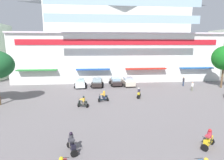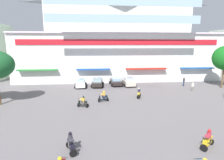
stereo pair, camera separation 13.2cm
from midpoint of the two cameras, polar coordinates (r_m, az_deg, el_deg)
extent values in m
plane|color=slate|center=(20.20, 9.45, -11.29)|extent=(128.00, 128.00, 0.00)
cube|color=white|center=(41.34, 1.47, 7.49)|extent=(42.91, 11.93, 9.80)
cube|color=white|center=(42.18, 1.43, 18.85)|extent=(29.51, 10.74, 6.77)
cube|color=red|center=(35.27, 2.71, 12.06)|extent=(39.47, 0.12, 1.04)
cube|color=white|center=(35.30, 2.75, 14.96)|extent=(42.91, 0.70, 0.24)
cube|color=#2A7A35|center=(36.47, -23.08, 2.95)|extent=(7.39, 1.10, 0.20)
cube|color=#1E499F|center=(34.76, -6.21, 3.43)|extent=(6.55, 1.10, 0.20)
cube|color=red|center=(36.19, 10.72, 3.61)|extent=(8.18, 1.10, 0.20)
cube|color=#194C92|center=(40.50, 25.50, 3.51)|extent=(6.92, 1.10, 0.20)
cube|color=#99B7C6|center=(30.84, 4.10, 19.02)|extent=(25.97, 0.08, 1.35)
cube|color=#99B7C6|center=(31.32, 4.18, 23.94)|extent=(25.97, 0.08, 1.35)
cylinder|color=brown|center=(37.51, 31.83, 0.80)|extent=(0.31, 0.31, 3.88)
cube|color=silver|center=(33.08, -10.29, -1.16)|extent=(1.93, 4.13, 0.73)
cube|color=#99BEBD|center=(32.95, -10.32, -0.15)|extent=(1.56, 2.11, 0.46)
cylinder|color=black|center=(34.39, -11.62, -1.31)|extent=(0.61, 0.21, 0.60)
cylinder|color=black|center=(34.36, -8.88, -1.22)|extent=(0.61, 0.21, 0.60)
cylinder|color=black|center=(31.96, -11.76, -2.28)|extent=(0.61, 0.21, 0.60)
cylinder|color=black|center=(31.93, -8.81, -2.19)|extent=(0.61, 0.21, 0.60)
cube|color=#292220|center=(33.19, -4.90, -1.01)|extent=(2.00, 4.10, 0.69)
cube|color=#9EB8BF|center=(33.07, -4.91, 0.01)|extent=(1.65, 2.08, 0.51)
cylinder|color=black|center=(34.52, -6.30, -1.09)|extent=(0.61, 0.20, 0.60)
cylinder|color=black|center=(34.45, -3.31, -1.07)|extent=(0.61, 0.20, 0.60)
cylinder|color=black|center=(32.11, -6.58, -2.05)|extent=(0.61, 0.20, 0.60)
cylinder|color=black|center=(32.03, -3.37, -2.03)|extent=(0.61, 0.20, 0.60)
cube|color=black|center=(34.02, 1.06, -0.67)|extent=(2.03, 4.00, 0.69)
cube|color=#93B7CD|center=(33.90, 1.06, 0.32)|extent=(1.64, 2.05, 0.51)
cylinder|color=black|center=(35.10, -0.71, -0.81)|extent=(0.61, 0.21, 0.60)
cylinder|color=black|center=(35.40, 2.08, -0.71)|extent=(0.61, 0.21, 0.60)
cylinder|color=black|center=(32.78, -0.05, -1.69)|extent=(0.61, 0.21, 0.60)
cylinder|color=black|center=(33.11, 2.93, -1.58)|extent=(0.61, 0.21, 0.60)
cube|color=beige|center=(33.95, 5.08, -0.64)|extent=(2.04, 4.46, 0.80)
cube|color=#A3B1C3|center=(33.82, 5.10, 0.44)|extent=(1.68, 2.26, 0.51)
cylinder|color=black|center=(35.13, 3.11, -0.82)|extent=(0.61, 0.20, 0.60)
cylinder|color=black|center=(35.53, 6.00, -0.72)|extent=(0.61, 0.20, 0.60)
cylinder|color=black|center=(32.55, 4.06, -1.82)|extent=(0.61, 0.20, 0.60)
cylinder|color=black|center=(32.98, 7.16, -1.70)|extent=(0.61, 0.20, 0.60)
cylinder|color=black|center=(24.36, -4.40, -6.50)|extent=(0.26, 0.54, 0.52)
cylinder|color=black|center=(24.70, -1.59, -6.22)|extent=(0.26, 0.54, 0.52)
cube|color=black|center=(24.51, -2.98, -6.23)|extent=(1.13, 0.54, 0.10)
cube|color=black|center=(24.45, -2.49, -5.31)|extent=(0.75, 0.46, 0.28)
cube|color=black|center=(24.32, -4.12, -5.93)|extent=(0.21, 0.34, 0.69)
cylinder|color=black|center=(24.16, -4.20, -4.70)|extent=(0.16, 0.51, 0.04)
cube|color=#1D243D|center=(24.46, -2.71, -5.60)|extent=(0.35, 0.38, 0.36)
cylinder|color=gold|center=(24.33, -2.72, -4.60)|extent=(0.39, 0.39, 0.53)
sphere|color=gold|center=(24.23, -2.73, -3.75)|extent=(0.25, 0.25, 0.25)
cube|color=gold|center=(24.25, -3.34, -4.60)|extent=(0.51, 0.44, 0.10)
cylinder|color=black|center=(15.53, 27.39, -18.81)|extent=(0.43, 0.50, 0.52)
cylinder|color=black|center=(16.66, 28.99, -16.82)|extent=(0.43, 0.50, 0.52)
cube|color=gold|center=(16.06, 28.24, -17.59)|extent=(1.10, 0.95, 0.10)
cube|color=gold|center=(16.11, 28.65, -16.13)|extent=(0.77, 0.70, 0.28)
cube|color=gold|center=(15.54, 27.63, -17.90)|extent=(0.31, 0.34, 0.66)
cylinder|color=black|center=(15.27, 27.79, -16.18)|extent=(0.35, 0.43, 0.04)
cube|color=#202725|center=(16.07, 28.48, -16.67)|extent=(0.42, 0.42, 0.36)
cylinder|color=#A4313F|center=(15.88, 28.64, -15.24)|extent=(0.45, 0.45, 0.53)
sphere|color=red|center=(15.72, 28.77, -14.02)|extent=(0.25, 0.25, 0.25)
cube|color=#A4313F|center=(15.61, 28.30, -15.56)|extent=(0.56, 0.54, 0.10)
cylinder|color=black|center=(22.92, -10.82, -7.85)|extent=(0.32, 0.54, 0.52)
cylinder|color=black|center=(22.46, -8.12, -8.17)|extent=(0.32, 0.54, 0.52)
cube|color=black|center=(22.67, -9.49, -7.86)|extent=(1.06, 0.62, 0.10)
cube|color=black|center=(22.46, -9.03, -7.02)|extent=(0.72, 0.51, 0.28)
cube|color=black|center=(22.80, -10.58, -7.33)|extent=(0.24, 0.35, 0.68)
cylinder|color=black|center=(22.64, -10.68, -6.02)|extent=(0.22, 0.50, 0.04)
cube|color=#4F453D|center=(22.54, -9.24, -7.28)|extent=(0.37, 0.40, 0.36)
cylinder|color=gold|center=(22.41, -9.27, -6.26)|extent=(0.41, 0.41, 0.48)
sphere|color=black|center=(22.30, -9.30, -5.40)|extent=(0.25, 0.25, 0.25)
cube|color=gold|center=(22.50, -9.87, -6.14)|extent=(0.53, 0.47, 0.10)
cylinder|color=black|center=(12.15, -15.25, -22.88)|extent=(0.52, 0.11, 0.04)
sphere|color=gold|center=(11.45, -16.39, -23.15)|extent=(0.25, 0.25, 0.25)
cylinder|color=black|center=(12.73, 25.83, -21.75)|extent=(0.52, 0.05, 0.04)
sphere|color=gold|center=(12.10, 27.72, -21.76)|extent=(0.25, 0.25, 0.25)
cylinder|color=black|center=(13.67, -12.35, -22.10)|extent=(0.54, 0.31, 0.52)
cylinder|color=black|center=(14.72, -13.57, -19.52)|extent=(0.54, 0.31, 0.52)
cube|color=black|center=(14.16, -13.00, -20.56)|extent=(0.65, 1.14, 0.10)
cube|color=black|center=(14.15, -13.29, -18.79)|extent=(0.53, 0.77, 0.28)
cube|color=black|center=(13.65, -12.53, -21.00)|extent=(0.35, 0.24, 0.68)
cylinder|color=black|center=(13.34, -12.61, -19.08)|extent=(0.50, 0.21, 0.04)
cube|color=#70685C|center=(14.13, -13.17, -19.41)|extent=(0.40, 0.37, 0.36)
cylinder|color=#34343A|center=(13.90, -13.26, -17.80)|extent=(0.41, 0.41, 0.54)
sphere|color=black|center=(13.72, -13.34, -16.41)|extent=(0.25, 0.25, 0.25)
cube|color=#34343A|center=(13.65, -13.00, -18.24)|extent=(0.47, 0.53, 0.10)
cylinder|color=black|center=(27.22, 8.53, -4.66)|extent=(0.54, 0.29, 0.52)
cylinder|color=black|center=(25.94, 8.35, -5.47)|extent=(0.54, 0.29, 0.52)
cube|color=gold|center=(26.56, 8.45, -4.93)|extent=(0.62, 1.21, 0.10)
cube|color=gold|center=(26.22, 8.44, -4.22)|extent=(0.51, 0.81, 0.28)
cube|color=gold|center=(27.03, 8.53, -4.23)|extent=(0.35, 0.23, 0.71)
cylinder|color=black|center=(26.91, 8.57, -3.07)|extent=(0.51, 0.19, 0.04)
cube|color=navy|center=(26.35, 8.45, -4.41)|extent=(0.39, 0.36, 0.36)
cylinder|color=#29253E|center=(26.24, 8.47, -3.49)|extent=(0.40, 0.40, 0.52)
sphere|color=silver|center=(26.15, 8.50, -2.71)|extent=(0.25, 0.25, 0.25)
cube|color=#29253E|center=(26.52, 8.51, -3.28)|extent=(0.46, 0.52, 0.10)
cylinder|color=#6A6D5B|center=(32.76, 24.26, -2.55)|extent=(0.34, 0.34, 0.81)
cylinder|color=silver|center=(32.62, 24.35, -1.41)|extent=(0.55, 0.55, 0.53)
sphere|color=tan|center=(32.55, 24.41, -0.78)|extent=(0.20, 0.20, 0.20)
cylinder|color=#21304E|center=(35.84, 21.84, -1.15)|extent=(0.29, 0.29, 0.90)
cylinder|color=#2C2A31|center=(35.69, 21.93, 0.05)|extent=(0.47, 0.47, 0.63)
sphere|color=tan|center=(35.61, 21.98, 0.72)|extent=(0.22, 0.22, 0.22)
camera|label=1|loc=(0.07, -90.15, -0.03)|focal=28.43mm
camera|label=2|loc=(0.07, 89.85, 0.03)|focal=28.43mm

